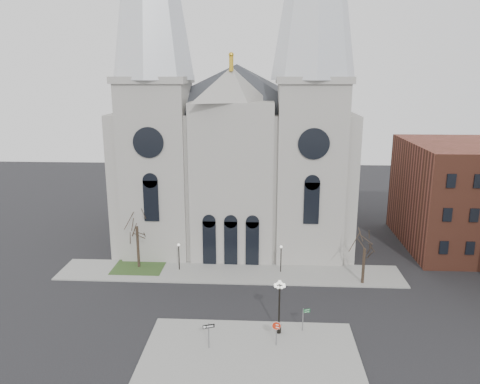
# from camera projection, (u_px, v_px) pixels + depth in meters

# --- Properties ---
(ground) EXTENTS (160.00, 160.00, 0.00)m
(ground) POSITION_uv_depth(u_px,v_px,m) (221.00, 321.00, 44.11)
(ground) COLOR black
(ground) RESTS_ON ground
(sidewalk_near) EXTENTS (18.00, 10.00, 0.14)m
(sidewalk_near) POSITION_uv_depth(u_px,v_px,m) (251.00, 352.00, 39.10)
(sidewalk_near) COLOR gray
(sidewalk_near) RESTS_ON ground
(sidewalk_far) EXTENTS (40.00, 6.00, 0.14)m
(sidewalk_far) POSITION_uv_depth(u_px,v_px,m) (229.00, 273.00, 54.75)
(sidewalk_far) COLOR gray
(sidewalk_far) RESTS_ON ground
(grass_patch) EXTENTS (6.00, 5.00, 0.18)m
(grass_patch) POSITION_uv_depth(u_px,v_px,m) (139.00, 267.00, 56.29)
(grass_patch) COLOR #304C20
(grass_patch) RESTS_ON ground
(cathedral) EXTENTS (33.00, 26.66, 54.00)m
(cathedral) POSITION_uv_depth(u_px,v_px,m) (235.00, 107.00, 61.72)
(cathedral) COLOR #A19D96
(cathedral) RESTS_ON ground
(bg_building_brick) EXTENTS (14.00, 18.00, 14.00)m
(bg_building_brick) POSITION_uv_depth(u_px,v_px,m) (460.00, 195.00, 62.13)
(bg_building_brick) COLOR brown
(bg_building_brick) RESTS_ON ground
(tree_left) EXTENTS (3.20, 3.20, 7.50)m
(tree_left) POSITION_uv_depth(u_px,v_px,m) (137.00, 224.00, 54.94)
(tree_left) COLOR black
(tree_left) RESTS_ON ground
(tree_right) EXTENTS (3.20, 3.20, 6.00)m
(tree_right) POSITION_uv_depth(u_px,v_px,m) (365.00, 246.00, 50.95)
(tree_right) COLOR black
(tree_right) RESTS_ON ground
(ped_lamp_left) EXTENTS (0.32, 0.32, 3.26)m
(ped_lamp_left) POSITION_uv_depth(u_px,v_px,m) (179.00, 252.00, 54.99)
(ped_lamp_left) COLOR black
(ped_lamp_left) RESTS_ON sidewalk_far
(ped_lamp_right) EXTENTS (0.32, 0.32, 3.26)m
(ped_lamp_right) POSITION_uv_depth(u_px,v_px,m) (281.00, 254.00, 54.36)
(ped_lamp_right) COLOR black
(ped_lamp_right) RESTS_ON sidewalk_far
(stop_sign) EXTENTS (0.75, 0.33, 2.24)m
(stop_sign) POSITION_uv_depth(u_px,v_px,m) (276.00, 328.00, 39.65)
(stop_sign) COLOR slate
(stop_sign) RESTS_ON sidewalk_near
(globe_lamp) EXTENTS (1.45, 1.45, 5.09)m
(globe_lamp) POSITION_uv_depth(u_px,v_px,m) (279.00, 300.00, 41.18)
(globe_lamp) COLOR black
(globe_lamp) RESTS_ON sidewalk_near
(one_way_sign) EXTENTS (0.98, 0.35, 2.32)m
(one_way_sign) POSITION_uv_depth(u_px,v_px,m) (209.00, 331.00, 39.23)
(one_way_sign) COLOR slate
(one_way_sign) RESTS_ON sidewalk_near
(street_name_sign) EXTENTS (0.67, 0.25, 2.17)m
(street_name_sign) POSITION_uv_depth(u_px,v_px,m) (304.00, 317.00, 42.01)
(street_name_sign) COLOR slate
(street_name_sign) RESTS_ON sidewalk_near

